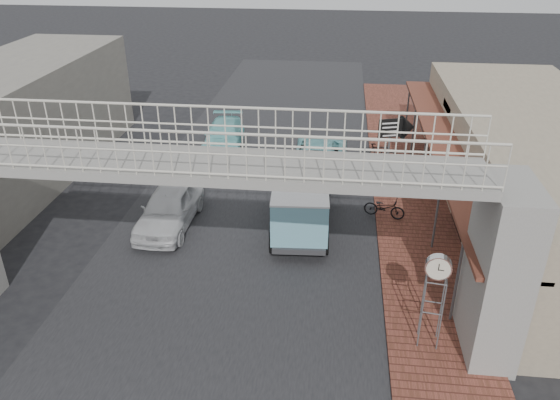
% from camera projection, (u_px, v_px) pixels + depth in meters
% --- Properties ---
extents(ground, '(120.00, 120.00, 0.00)m').
position_uv_depth(ground, '(238.00, 253.00, 19.44)').
color(ground, black).
rests_on(ground, ground).
extents(road_strip, '(10.00, 60.00, 0.01)m').
position_uv_depth(road_strip, '(238.00, 252.00, 19.44)').
color(road_strip, black).
rests_on(road_strip, ground).
extents(sidewalk, '(3.00, 40.00, 0.10)m').
position_uv_depth(sidewalk, '(414.00, 220.00, 21.42)').
color(sidewalk, brown).
rests_on(sidewalk, ground).
extents(shophouse_row, '(7.20, 18.00, 4.00)m').
position_uv_depth(shophouse_row, '(535.00, 170.00, 20.97)').
color(shophouse_row, gray).
rests_on(shophouse_row, ground).
extents(footbridge, '(16.40, 2.40, 6.34)m').
position_uv_depth(footbridge, '(206.00, 233.00, 14.45)').
color(footbridge, gray).
rests_on(footbridge, ground).
extents(building_far_left, '(5.00, 14.00, 5.00)m').
position_uv_depth(building_far_left, '(21.00, 120.00, 24.70)').
color(building_far_left, gray).
rests_on(building_far_left, ground).
extents(white_hatchback, '(1.89, 4.55, 1.54)m').
position_uv_depth(white_hatchback, '(169.00, 207.00, 20.87)').
color(white_hatchback, silver).
rests_on(white_hatchback, ground).
extents(dark_sedan, '(1.49, 3.91, 1.27)m').
position_uv_depth(dark_sedan, '(315.00, 173.00, 24.00)').
color(dark_sedan, black).
rests_on(dark_sedan, ground).
extents(angkot_curb, '(2.68, 5.33, 1.45)m').
position_uv_depth(angkot_curb, '(319.00, 153.00, 25.81)').
color(angkot_curb, '#71BEC4').
rests_on(angkot_curb, ground).
extents(angkot_far, '(2.25, 4.74, 1.33)m').
position_uv_depth(angkot_far, '(224.00, 136.00, 28.11)').
color(angkot_far, '#77CDCF').
rests_on(angkot_far, ground).
extents(angkot_van, '(2.30, 4.59, 2.20)m').
position_uv_depth(angkot_van, '(300.00, 199.00, 20.10)').
color(angkot_van, black).
rests_on(angkot_van, ground).
extents(motorcycle_near, '(1.70, 0.96, 0.84)m').
position_uv_depth(motorcycle_near, '(384.00, 207.00, 21.39)').
color(motorcycle_near, black).
rests_on(motorcycle_near, sidewalk).
extents(motorcycle_far, '(1.96, 0.82, 1.14)m').
position_uv_depth(motorcycle_far, '(378.00, 155.00, 25.83)').
color(motorcycle_far, black).
rests_on(motorcycle_far, sidewalk).
extents(street_clock, '(0.72, 0.61, 2.83)m').
position_uv_depth(street_clock, '(438.00, 271.00, 14.13)').
color(street_clock, '#59595B').
rests_on(street_clock, sidewalk).
extents(arrow_sign, '(1.74, 1.16, 2.88)m').
position_uv_depth(arrow_sign, '(406.00, 128.00, 23.97)').
color(arrow_sign, '#59595B').
rests_on(arrow_sign, sidewalk).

